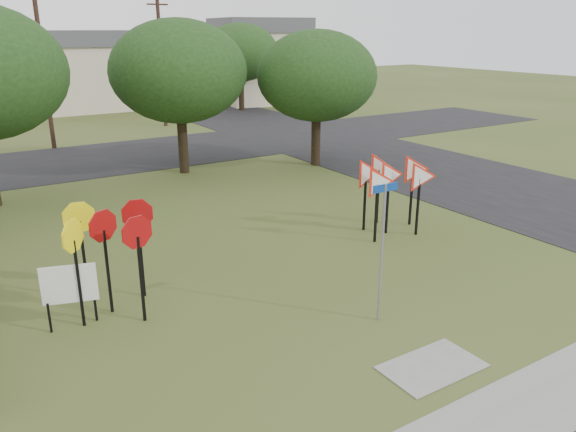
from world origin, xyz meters
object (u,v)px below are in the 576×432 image
object	(u,v)px
street_name_sign	(382,245)
yield_sign_cluster	(391,178)
stop_sign_cluster	(107,236)
info_board	(69,286)

from	to	relation	value
street_name_sign	yield_sign_cluster	size ratio (longest dim) A/B	1.04
stop_sign_cluster	yield_sign_cluster	world-z (taller)	stop_sign_cluster
stop_sign_cluster	info_board	size ratio (longest dim) A/B	1.72
yield_sign_cluster	info_board	xyz separation A→B (m)	(-10.15, -0.94, -0.83)
info_board	yield_sign_cluster	bearing A→B (deg)	5.29
stop_sign_cluster	yield_sign_cluster	xyz separation A→B (m)	(9.16, 0.67, -0.06)
yield_sign_cluster	info_board	distance (m)	10.23
street_name_sign	info_board	world-z (taller)	street_name_sign
street_name_sign	info_board	xyz separation A→B (m)	(-5.93, 3.42, -0.85)
street_name_sign	yield_sign_cluster	xyz separation A→B (m)	(4.22, 4.36, -0.02)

